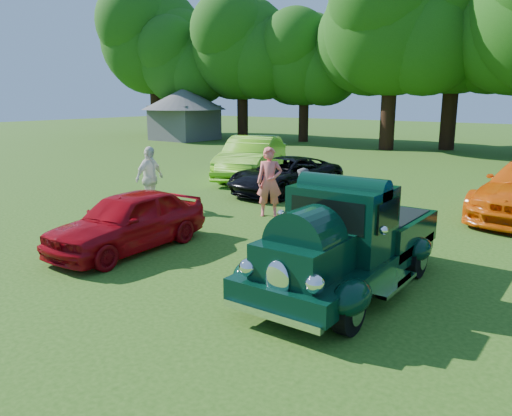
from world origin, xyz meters
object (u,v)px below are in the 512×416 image
Objects in this scene: back_car_lime at (252,158)px; spectator_grey at (303,197)px; back_car_black at (285,175)px; spectator_white at (150,178)px; gazebo at (184,108)px; spectator_pink at (270,182)px; red_convertible at (128,221)px; hero_pickup at (347,244)px.

back_car_lime reaches higher than spectator_grey.
back_car_black is 4.90m from spectator_white.
gazebo is (-16.14, 18.20, 1.46)m from spectator_white.
spectator_pink is 3.61m from spectator_white.
red_convertible is at bearing -48.50° from gazebo.
gazebo reaches higher than back_car_black.
back_car_lime is 1.16× the size of back_car_black.
spectator_white is at bearing -48.43° from gazebo.
back_car_black is 2.99× the size of spectator_grey.
red_convertible is 4.48m from spectator_pink.
hero_pickup is 0.92× the size of back_car_lime.
back_car_black is at bearing 155.84° from spectator_grey.
back_car_black is 4.43m from spectator_grey.
hero_pickup is 7.80m from spectator_white.
back_car_lime is 6.36m from spectator_white.
spectator_white is (-3.32, -1.40, -0.03)m from spectator_pink.
red_convertible is at bearing -133.25° from spectator_pink.
back_car_black is 0.70× the size of gazebo.
hero_pickup reaches higher than back_car_black.
spectator_white is (0.93, -6.29, 0.08)m from back_car_lime.
spectator_white is (-1.83, -4.54, 0.32)m from back_car_black.
hero_pickup is 4.39m from spectator_grey.
hero_pickup is at bearing 6.12° from red_convertible.
spectator_pink is (-4.14, 3.65, 0.17)m from hero_pickup.
spectator_grey is at bearing -42.97° from back_car_black.
back_car_black is at bearing 81.25° from spectator_pink.
red_convertible is 7.59m from back_car_black.
back_car_black is 2.39× the size of spectator_white.
red_convertible is 1.98× the size of spectator_pink.
hero_pickup is 0.74× the size of gazebo.
red_convertible is at bearing -88.70° from spectator_grey.
back_car_lime is at bearing 108.05° from red_convertible.
back_car_black is 22.64m from gazebo.
back_car_lime is 3.46× the size of spectator_grey.
back_car_black is (2.76, -1.76, -0.23)m from back_car_lime.
spectator_pink is 25.74m from gazebo.
spectator_grey reaches higher than back_car_black.
gazebo is (-20.74, 17.12, 1.65)m from spectator_grey.
back_car_lime is 7.60m from spectator_grey.
back_car_black is at bearing -37.24° from gazebo.
spectator_pink is (0.70, 4.41, 0.32)m from red_convertible.
gazebo is (-19.46, 16.79, 1.43)m from spectator_pink.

